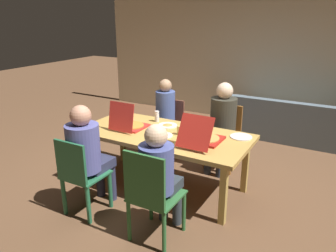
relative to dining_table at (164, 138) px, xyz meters
The scene contains 19 objects.
ground_plane 0.67m from the dining_table, ahead, with size 20.00×20.00×0.00m, color brown.
back_wall 3.39m from the dining_table, 90.00° to the left, with size 6.44×0.12×2.68m, color beige.
dining_table is the anchor object (origin of this frame).
chair_0 1.10m from the dining_table, 116.08° to the right, with size 0.42×0.43×0.90m.
person_0 0.97m from the dining_table, 119.53° to the right, with size 0.36×0.55×1.24m.
chair_1 1.08m from the dining_table, 116.57° to the left, with size 0.44×0.45×0.86m.
person_1 0.93m from the dining_table, 120.75° to the left, with size 0.29×0.52×1.21m.
chair_2 1.08m from the dining_table, 66.02° to the left, with size 0.45×0.38×0.90m.
person_2 0.96m from the dining_table, 63.10° to the left, with size 0.36×0.51×1.25m.
chair_3 1.09m from the dining_table, 66.50° to the right, with size 0.45×0.46×0.97m.
person_3 0.95m from the dining_table, 62.86° to the right, with size 0.33×0.49×1.18m.
pizza_box_0 0.55m from the dining_table, ahead, with size 0.38×0.57×0.36m.
pizza_box_1 0.48m from the dining_table, behind, with size 0.36×0.43×0.37m.
plate_0 0.27m from the dining_table, 110.16° to the left, with size 0.25×0.25×0.03m.
plate_1 0.13m from the dining_table, 65.74° to the right, with size 0.23×0.23×0.03m.
plate_2 0.93m from the dining_table, 19.85° to the left, with size 0.26×0.26×0.01m.
drinking_glass_0 0.23m from the dining_table, 11.79° to the left, with size 0.06×0.06×0.11m, color #E0C260.
drinking_glass_1 0.47m from the dining_table, 132.20° to the left, with size 0.06×0.06×0.15m, color silver.
couch 2.80m from the dining_table, 68.59° to the left, with size 2.16×0.80×0.74m.
Camera 1 is at (1.90, -3.28, 2.14)m, focal length 35.33 mm.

